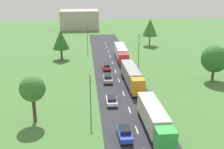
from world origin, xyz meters
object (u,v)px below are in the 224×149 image
Objects in this scene: truck_second at (132,76)px; distant_building at (80,20)px; truck_third at (121,53)px; lamppost_fourth at (87,35)px; lamppost_third at (139,49)px; tree_pine at (32,89)px; tree_oak at (150,27)px; car_fifth at (106,66)px; tree_birch at (61,40)px; car_third at (112,100)px; car_second at (125,133)px; tree_maple at (215,59)px; lamppost_second at (90,93)px; car_fourth at (108,78)px; truck_lead at (154,119)px.

distant_building reaches higher than truck_second.
truck_third is 1.55× the size of lamppost_fourth.
lamppost_fourth is (-12.05, 19.31, 0.01)m from lamppost_third.
tree_oak is at bearing 60.57° from tree_pine.
truck_third is at bearing 89.02° from truck_second.
tree_birch is (-11.35, 10.72, 4.62)m from car_fifth.
car_third is 20.94m from car_fifth.
tree_maple reaches higher than car_second.
car_fourth is at bearing 76.29° from lamppost_second.
truck_second is at bearing 40.16° from tree_pine.
tree_pine is (-17.39, 5.06, 3.19)m from truck_lead.
truck_third is 25.70m from tree_maple.
distant_building is at bearing 102.05° from truck_third.
truck_lead is at bearing -78.03° from car_fourth.
lamppost_third is (8.30, 9.44, 4.09)m from car_fourth.
truck_lead is 45.06m from tree_birch.
truck_lead is 11.71m from car_third.
lamppost_fourth is (-3.75, 28.75, 4.10)m from car_fourth.
car_fourth is 0.52× the size of lamppost_third.
car_second is 8.97m from lamppost_second.
lamppost_third is 26.28m from tree_oak.
tree_maple is at bearing -32.08° from tree_birch.
tree_birch is (-19.29, 10.25, 0.50)m from lamppost_third.
lamppost_fourth reaches higher than car_fourth.
tree_maple is at bearing 49.85° from truck_lead.
tree_oak is at bearing 99.53° from tree_maple.
truck_third is 14.71m from lamppost_fourth.
truck_lead is at bearing -80.57° from lamppost_fourth.
distant_building is at bearing 91.57° from lamppost_second.
distant_building is at bearing 86.01° from tree_pine.
lamppost_fourth reaches higher than distant_building.
lamppost_fourth is at bearing 89.59° from lamppost_second.
car_third is 0.53× the size of tree_pine.
tree_maple is (6.00, -35.70, -1.19)m from tree_oak.
car_third is 0.92× the size of car_fifth.
tree_oak is (16.18, 25.40, 5.22)m from car_fifth.
car_fourth is 8.97m from car_fifth.
truck_second is 0.88× the size of distant_building.
lamppost_third reaches higher than car_third.
lamppost_third is (3.27, -7.85, 2.80)m from truck_third.
truck_lead is 1.66× the size of tree_birch.
car_fourth is at bearing 149.81° from truck_second.
truck_third reaches higher than car_fifth.
truck_lead is 19.69m from truck_second.
lamppost_third is 1.01× the size of tree_oak.
tree_birch is (-27.53, -14.68, -0.60)m from tree_oak.
car_fifth is 8.95m from lamppost_third.
car_third is 25.54m from tree_maple.
tree_maple is at bearing 45.29° from car_second.
truck_second reaches higher than car_third.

